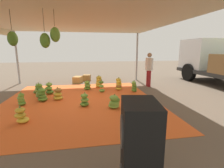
{
  "coord_description": "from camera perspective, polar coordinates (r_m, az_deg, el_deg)",
  "views": [
    {
      "loc": [
        5.74,
        0.16,
        1.8
      ],
      "look_at": [
        0.77,
        1.01,
        0.75
      ],
      "focal_mm": 26.49,
      "sensor_mm": 36.0,
      "label": 1
    }
  ],
  "objects": [
    {
      "name": "speaker_stack",
      "position": [
        2.08,
        9.16,
        -22.66
      ],
      "size": [
        0.62,
        0.49,
        1.25
      ],
      "color": "black",
      "rests_on": "ground"
    },
    {
      "name": "crate_0",
      "position": [
        9.3,
        -11.75,
        1.45
      ],
      "size": [
        0.65,
        0.57,
        0.35
      ],
      "primitive_type": "cube",
      "rotation": [
        0.0,
        0.0,
        -0.33
      ],
      "color": "#B78947",
      "rests_on": "ground"
    },
    {
      "name": "banana_bunch_0",
      "position": [
        7.1,
        -3.61,
        -0.98
      ],
      "size": [
        0.32,
        0.32,
        0.55
      ],
      "color": "#6B9E38",
      "rests_on": "tarp_orange"
    },
    {
      "name": "banana_bunch_11",
      "position": [
        6.87,
        -23.79,
        -2.2
      ],
      "size": [
        0.4,
        0.42,
        0.58
      ],
      "color": "#60932D",
      "rests_on": "tarp_orange"
    },
    {
      "name": "banana_bunch_3",
      "position": [
        7.59,
        -24.49,
        -1.69
      ],
      "size": [
        0.33,
        0.34,
        0.41
      ],
      "color": "#477523",
      "rests_on": "tarp_orange"
    },
    {
      "name": "banana_bunch_10",
      "position": [
        4.73,
        -28.83,
        -9.58
      ],
      "size": [
        0.35,
        0.39,
        0.45
      ],
      "color": "gold",
      "rests_on": "tarp_orange"
    },
    {
      "name": "banana_bunch_1",
      "position": [
        8.07,
        -4.54,
        0.76
      ],
      "size": [
        0.47,
        0.45,
        0.58
      ],
      "color": "gold",
      "rests_on": "tarp_orange"
    },
    {
      "name": "ground_plane",
      "position": [
        6.65,
        16.02,
        -4.41
      ],
      "size": [
        40.0,
        40.0,
        0.0
      ],
      "primitive_type": "plane",
      "color": "brown"
    },
    {
      "name": "banana_bunch_14",
      "position": [
        6.34,
        -23.01,
        -3.57
      ],
      "size": [
        0.46,
        0.46,
        0.5
      ],
      "color": "#518428",
      "rests_on": "tarp_orange"
    },
    {
      "name": "banana_bunch_2",
      "position": [
        7.47,
        2.33,
        -0.15
      ],
      "size": [
        0.4,
        0.39,
        0.58
      ],
      "color": "gold",
      "rests_on": "tarp_orange"
    },
    {
      "name": "crate_1",
      "position": [
        9.91,
        -8.67,
        2.16
      ],
      "size": [
        0.49,
        0.49,
        0.34
      ],
      "primitive_type": "cube",
      "rotation": [
        0.0,
        0.0,
        -0.23
      ],
      "color": "olive",
      "rests_on": "ground"
    },
    {
      "name": "banana_bunch_4",
      "position": [
        5.15,
        0.78,
        -6.23
      ],
      "size": [
        0.45,
        0.48,
        0.46
      ],
      "color": "#6B9E38",
      "rests_on": "tarp_orange"
    },
    {
      "name": "banana_bunch_8",
      "position": [
        6.15,
        -28.82,
        -4.78
      ],
      "size": [
        0.29,
        0.3,
        0.46
      ],
      "color": "#518428",
      "rests_on": "tarp_orange"
    },
    {
      "name": "banana_bunch_13",
      "position": [
        7.25,
        -20.84,
        -1.55
      ],
      "size": [
        0.44,
        0.44,
        0.51
      ],
      "color": "#477523",
      "rests_on": "tarp_orange"
    },
    {
      "name": "banana_bunch_7",
      "position": [
        7.54,
        -8.51,
        -0.6
      ],
      "size": [
        0.45,
        0.44,
        0.46
      ],
      "color": "#518428",
      "rests_on": "tarp_orange"
    },
    {
      "name": "banana_bunch_9",
      "position": [
        7.16,
        7.65,
        -0.98
      ],
      "size": [
        0.32,
        0.32,
        0.52
      ],
      "color": "#518428",
      "rests_on": "tarp_orange"
    },
    {
      "name": "banana_bunch_5",
      "position": [
        5.4,
        -9.46,
        -5.61
      ],
      "size": [
        0.36,
        0.36,
        0.47
      ],
      "color": "#518428",
      "rests_on": "tarp_orange"
    },
    {
      "name": "tent_canopy",
      "position": [
        5.8,
        -13.05,
        20.67
      ],
      "size": [
        8.0,
        7.0,
        2.81
      ],
      "color": "#9EA0A5",
      "rests_on": "ground"
    },
    {
      "name": "banana_bunch_6",
      "position": [
        6.31,
        -18.13,
        -3.44
      ],
      "size": [
        0.47,
        0.47,
        0.47
      ],
      "color": "gold",
      "rests_on": "tarp_orange"
    },
    {
      "name": "worker_0",
      "position": [
        8.33,
        12.67,
        5.73
      ],
      "size": [
        0.61,
        0.37,
        1.66
      ],
      "color": "maroon",
      "rests_on": "ground"
    },
    {
      "name": "tarp_orange",
      "position": [
        6.01,
        -10.87,
        -5.82
      ],
      "size": [
        5.81,
        5.3,
        0.01
      ],
      "primitive_type": "cube",
      "color": "#E05B23",
      "rests_on": "ground"
    }
  ]
}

